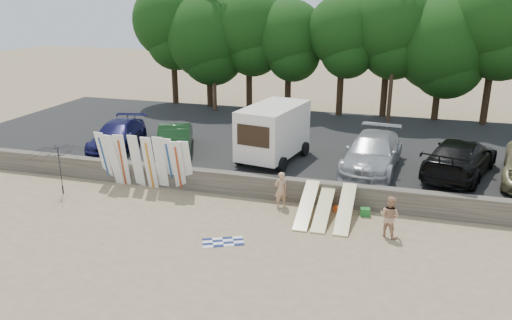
{
  "coord_description": "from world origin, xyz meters",
  "views": [
    {
      "loc": [
        2.68,
        -16.78,
        8.49
      ],
      "look_at": [
        -3.14,
        3.0,
        1.7
      ],
      "focal_mm": 35.0,
      "sensor_mm": 36.0,
      "label": 1
    }
  ],
  "objects_px": {
    "car_1": "(176,136)",
    "box_trailer": "(273,130)",
    "car_2": "(372,152)",
    "car_3": "(460,157)",
    "beachgoer_b": "(390,217)",
    "cooler": "(365,212)",
    "beach_umbrella": "(59,169)",
    "beachgoer_a": "(281,189)",
    "car_0": "(118,136)"
  },
  "relations": [
    {
      "from": "car_1",
      "to": "beachgoer_b",
      "type": "xyz_separation_m",
      "value": [
        11.2,
        -5.67,
        -0.66
      ]
    },
    {
      "from": "car_3",
      "to": "beach_umbrella",
      "type": "relative_size",
      "value": 2.29
    },
    {
      "from": "box_trailer",
      "to": "beachgoer_a",
      "type": "height_order",
      "value": "box_trailer"
    },
    {
      "from": "beachgoer_b",
      "to": "beach_umbrella",
      "type": "bearing_deg",
      "value": 26.81
    },
    {
      "from": "box_trailer",
      "to": "cooler",
      "type": "height_order",
      "value": "box_trailer"
    },
    {
      "from": "car_0",
      "to": "beach_umbrella",
      "type": "distance_m",
      "value": 4.86
    },
    {
      "from": "car_3",
      "to": "beach_umbrella",
      "type": "bearing_deg",
      "value": 36.34
    },
    {
      "from": "car_0",
      "to": "car_3",
      "type": "height_order",
      "value": "car_3"
    },
    {
      "from": "car_3",
      "to": "beachgoer_a",
      "type": "height_order",
      "value": "car_3"
    },
    {
      "from": "box_trailer",
      "to": "beachgoer_a",
      "type": "xyz_separation_m",
      "value": [
        1.36,
        -3.95,
        -1.46
      ]
    },
    {
      "from": "car_1",
      "to": "beach_umbrella",
      "type": "bearing_deg",
      "value": 38.74
    },
    {
      "from": "car_2",
      "to": "car_3",
      "type": "height_order",
      "value": "car_3"
    },
    {
      "from": "box_trailer",
      "to": "cooler",
      "type": "bearing_deg",
      "value": -28.01
    },
    {
      "from": "car_1",
      "to": "box_trailer",
      "type": "bearing_deg",
      "value": 156.68
    },
    {
      "from": "box_trailer",
      "to": "beachgoer_a",
      "type": "relative_size",
      "value": 2.98
    },
    {
      "from": "beach_umbrella",
      "to": "car_1",
      "type": "bearing_deg",
      "value": 60.14
    },
    {
      "from": "beachgoer_b",
      "to": "beachgoer_a",
      "type": "bearing_deg",
      "value": 8.72
    },
    {
      "from": "car_1",
      "to": "car_2",
      "type": "xyz_separation_m",
      "value": [
        10.16,
        -0.21,
        0.07
      ]
    },
    {
      "from": "car_2",
      "to": "car_3",
      "type": "xyz_separation_m",
      "value": [
        3.87,
        0.29,
        0.02
      ]
    },
    {
      "from": "beach_umbrella",
      "to": "beachgoer_a",
      "type": "bearing_deg",
      "value": 7.7
    },
    {
      "from": "car_3",
      "to": "beachgoer_a",
      "type": "distance_m",
      "value": 8.47
    },
    {
      "from": "cooler",
      "to": "beachgoer_a",
      "type": "bearing_deg",
      "value": 172.5
    },
    {
      "from": "car_2",
      "to": "box_trailer",
      "type": "bearing_deg",
      "value": -175.18
    },
    {
      "from": "car_1",
      "to": "beachgoer_a",
      "type": "xyz_separation_m",
      "value": [
        6.72,
        -4.13,
        -0.67
      ]
    },
    {
      "from": "car_1",
      "to": "car_0",
      "type": "bearing_deg",
      "value": -10.28
    },
    {
      "from": "car_3",
      "to": "cooler",
      "type": "height_order",
      "value": "car_3"
    },
    {
      "from": "car_3",
      "to": "beachgoer_b",
      "type": "height_order",
      "value": "car_3"
    },
    {
      "from": "box_trailer",
      "to": "car_2",
      "type": "distance_m",
      "value": 4.86
    },
    {
      "from": "car_2",
      "to": "car_3",
      "type": "relative_size",
      "value": 0.98
    },
    {
      "from": "car_2",
      "to": "beach_umbrella",
      "type": "height_order",
      "value": "car_2"
    },
    {
      "from": "car_2",
      "to": "beachgoer_b",
      "type": "bearing_deg",
      "value": -74.09
    },
    {
      "from": "beachgoer_a",
      "to": "beach_umbrella",
      "type": "xyz_separation_m",
      "value": [
        -9.85,
        -1.33,
        0.37
      ]
    },
    {
      "from": "beachgoer_b",
      "to": "beach_umbrella",
      "type": "height_order",
      "value": "beach_umbrella"
    },
    {
      "from": "car_0",
      "to": "cooler",
      "type": "xyz_separation_m",
      "value": [
        13.33,
        -3.46,
        -1.26
      ]
    },
    {
      "from": "beach_umbrella",
      "to": "car_0",
      "type": "bearing_deg",
      "value": 89.58
    },
    {
      "from": "box_trailer",
      "to": "beach_umbrella",
      "type": "relative_size",
      "value": 1.82
    },
    {
      "from": "beach_umbrella",
      "to": "car_2",
      "type": "bearing_deg",
      "value": 21.58
    },
    {
      "from": "beachgoer_a",
      "to": "beach_umbrella",
      "type": "relative_size",
      "value": 0.61
    },
    {
      "from": "car_1",
      "to": "beachgoer_a",
      "type": "bearing_deg",
      "value": 126.98
    },
    {
      "from": "box_trailer",
      "to": "cooler",
      "type": "distance_m",
      "value": 6.57
    },
    {
      "from": "box_trailer",
      "to": "car_1",
      "type": "xyz_separation_m",
      "value": [
        -5.35,
        0.18,
        -0.79
      ]
    },
    {
      "from": "car_1",
      "to": "car_3",
      "type": "relative_size",
      "value": 0.78
    },
    {
      "from": "car_1",
      "to": "beachgoer_b",
      "type": "relative_size",
      "value": 2.88
    },
    {
      "from": "box_trailer",
      "to": "cooler",
      "type": "relative_size",
      "value": 12.22
    },
    {
      "from": "beachgoer_b",
      "to": "cooler",
      "type": "height_order",
      "value": "beachgoer_b"
    },
    {
      "from": "car_2",
      "to": "cooler",
      "type": "xyz_separation_m",
      "value": [
        0.07,
        -3.86,
        -1.37
      ]
    },
    {
      "from": "car_3",
      "to": "beachgoer_a",
      "type": "relative_size",
      "value": 3.74
    },
    {
      "from": "car_0",
      "to": "cooler",
      "type": "relative_size",
      "value": 13.1
    },
    {
      "from": "cooler",
      "to": "beach_umbrella",
      "type": "relative_size",
      "value": 0.15
    },
    {
      "from": "car_0",
      "to": "car_1",
      "type": "height_order",
      "value": "car_1"
    }
  ]
}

